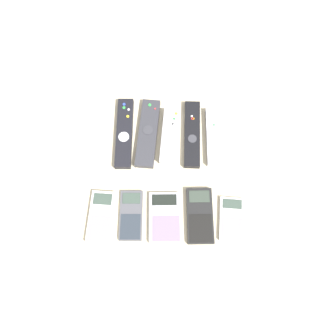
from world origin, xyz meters
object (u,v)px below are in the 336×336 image
calculator_2 (165,217)px  calculator_0 (101,217)px  calculator_1 (131,215)px  remote_3 (192,134)px  calculator_4 (232,219)px  calculator_3 (200,216)px  remote_0 (124,133)px  remote_4 (214,137)px  remote_1 (148,133)px  remote_2 (171,136)px

calculator_2 → calculator_0: bearing=179.1°
calculator_1 → remote_3: bearing=54.5°
calculator_1 → calculator_4: 0.28m
calculator_0 → calculator_3: same height
remote_0 → calculator_0: bearing=-101.9°
calculator_0 → remote_4: bearing=40.6°
calculator_1 → calculator_2: 0.09m
remote_1 → remote_3: (0.13, 0.00, 0.00)m
remote_2 → calculator_3: 0.25m
remote_3 → calculator_3: size_ratio=1.35×
calculator_2 → calculator_3: 0.10m
remote_3 → calculator_2: remote_3 is taller
remote_2 → remote_3: 0.06m
calculator_0 → calculator_3: (0.27, 0.01, 0.00)m
calculator_1 → calculator_4: (0.28, -0.00, 0.00)m
remote_4 → calculator_0: bearing=-143.2°
remote_0 → remote_1: remote_0 is taller
remote_1 → calculator_4: 0.35m
calculator_1 → remote_1: bearing=80.3°
remote_1 → remote_3: 0.13m
remote_3 → remote_4: bearing=-5.8°
calculator_0 → calculator_4: bearing=3.2°
remote_1 → calculator_2: bearing=-73.5°
remote_0 → remote_1: 0.07m
remote_0 → calculator_3: bearing=-48.3°
remote_3 → remote_4: 0.07m
calculator_1 → calculator_2: (0.09, -0.00, 0.00)m
calculator_0 → calculator_4: (0.36, 0.01, -0.00)m
calculator_1 → calculator_3: calculator_3 is taller
remote_0 → calculator_1: size_ratio=1.59×
remote_3 → remote_2: bearing=-170.9°
remote_2 → calculator_3: (0.09, -0.23, -0.00)m
calculator_0 → remote_0: bearing=81.8°
remote_1 → remote_2: size_ratio=1.26×
calculator_3 → calculator_4: (0.09, -0.01, -0.00)m
remote_0 → calculator_1: (0.04, -0.24, -0.00)m
remote_1 → calculator_4: size_ratio=1.79×
calculator_4 → calculator_2: bearing=-177.1°
remote_1 → calculator_1: (-0.03, -0.25, -0.00)m
calculator_0 → calculator_2: (0.17, 0.01, -0.00)m
remote_0 → remote_4: bearing=-2.3°
remote_3 → calculator_1: (-0.17, -0.25, -0.00)m
remote_1 → calculator_2: remote_1 is taller
calculator_0 → remote_1: bearing=67.6°
calculator_2 → calculator_3: (0.10, 0.01, 0.00)m
remote_2 → remote_3: size_ratio=0.82×
calculator_1 → calculator_0: bearing=-176.5°
calculator_2 → calculator_4: (0.18, 0.00, -0.00)m
remote_2 → calculator_1: bearing=-110.3°
calculator_4 → remote_2: bearing=128.7°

